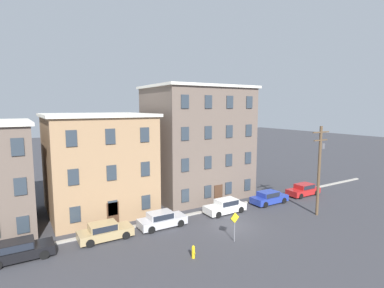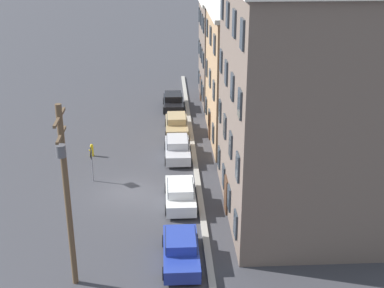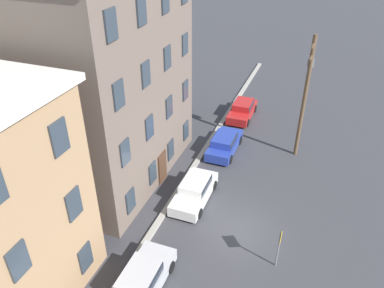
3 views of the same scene
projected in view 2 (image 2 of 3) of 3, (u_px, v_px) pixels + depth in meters
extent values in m
plane|color=#38383D|center=(130.00, 192.00, 34.69)|extent=(200.00, 200.00, 0.00)
cube|color=#9E998E|center=(199.00, 189.00, 34.88)|extent=(56.00, 0.36, 0.16)
cube|color=#66564C|center=(251.00, 52.00, 51.53)|extent=(8.13, 9.56, 9.46)
cube|color=silver|center=(253.00, 0.00, 49.67)|extent=(8.63, 10.06, 0.30)
cube|color=#2D3842|center=(199.00, 76.00, 55.30)|extent=(0.90, 0.10, 1.40)
cube|color=#2D3842|center=(199.00, 46.00, 54.11)|extent=(0.90, 0.10, 1.40)
cube|color=#2D3842|center=(199.00, 14.00, 52.91)|extent=(0.90, 0.10, 1.40)
cube|color=#2D3842|center=(200.00, 81.00, 53.43)|extent=(0.90, 0.10, 1.40)
cube|color=#2D3842|center=(200.00, 50.00, 52.23)|extent=(0.90, 0.10, 1.40)
cube|color=#2D3842|center=(200.00, 17.00, 51.03)|extent=(0.90, 0.10, 1.40)
cube|color=#2D3842|center=(201.00, 87.00, 51.55)|extent=(0.90, 0.10, 1.40)
cube|color=#2D3842|center=(202.00, 55.00, 50.35)|extent=(0.90, 0.10, 1.40)
cube|color=#2D3842|center=(202.00, 21.00, 49.15)|extent=(0.90, 0.10, 1.40)
cube|color=#2D3842|center=(203.00, 93.00, 49.67)|extent=(0.90, 0.10, 1.40)
cube|color=#2D3842|center=(203.00, 60.00, 48.47)|extent=(0.90, 0.10, 1.40)
cube|color=#2D3842|center=(203.00, 25.00, 47.28)|extent=(0.90, 0.10, 1.40)
cube|color=#472D1E|center=(201.00, 89.00, 52.67)|extent=(1.10, 0.10, 2.20)
cube|color=#9E7A56|center=(272.00, 77.00, 41.90)|extent=(9.89, 9.73, 10.00)
cube|color=silver|center=(276.00, 10.00, 39.94)|extent=(10.39, 10.23, 0.30)
cube|color=#2D3842|center=(206.00, 106.00, 45.97)|extent=(0.90, 0.10, 1.40)
cube|color=#2D3842|center=(207.00, 68.00, 44.71)|extent=(0.90, 0.10, 1.40)
cube|color=#2D3842|center=(207.00, 28.00, 43.44)|extent=(0.90, 0.10, 1.40)
cube|color=#2D3842|center=(209.00, 118.00, 42.93)|extent=(0.90, 0.10, 1.40)
cube|color=#2D3842|center=(210.00, 78.00, 41.66)|extent=(0.90, 0.10, 1.40)
cube|color=#2D3842|center=(210.00, 35.00, 40.39)|extent=(0.90, 0.10, 1.40)
cube|color=#2D3842|center=(213.00, 133.00, 39.88)|extent=(0.90, 0.10, 1.40)
cube|color=#2D3842|center=(214.00, 90.00, 38.62)|extent=(0.90, 0.10, 1.40)
cube|color=#2D3842|center=(214.00, 44.00, 37.35)|extent=(0.90, 0.10, 1.40)
cube|color=#472D1E|center=(209.00, 125.00, 43.14)|extent=(1.10, 0.10, 2.20)
cube|color=#66564C|center=(309.00, 107.00, 30.13)|extent=(11.55, 9.03, 13.17)
cube|color=#2D3842|center=(219.00, 157.00, 35.78)|extent=(0.90, 0.10, 1.40)
cube|color=#2D3842|center=(220.00, 111.00, 34.53)|extent=(0.90, 0.10, 1.40)
cube|color=#2D3842|center=(221.00, 61.00, 33.28)|extent=(0.90, 0.10, 1.40)
cube|color=#2D3842|center=(222.00, 7.00, 32.03)|extent=(0.90, 0.10, 1.40)
cube|color=#2D3842|center=(224.00, 176.00, 33.12)|extent=(0.90, 0.10, 1.40)
cube|color=#2D3842|center=(225.00, 126.00, 31.87)|extent=(0.90, 0.10, 1.40)
cube|color=#2D3842|center=(226.00, 73.00, 30.61)|extent=(0.90, 0.10, 1.40)
cube|color=#2D3842|center=(228.00, 14.00, 29.36)|extent=(0.90, 0.10, 1.40)
cube|color=#2D3842|center=(229.00, 198.00, 30.45)|extent=(0.90, 0.10, 1.40)
cube|color=#2D3842|center=(231.00, 145.00, 29.20)|extent=(0.90, 0.10, 1.40)
cube|color=#2D3842|center=(232.00, 87.00, 27.95)|extent=(0.90, 0.10, 1.40)
cube|color=#2D3842|center=(234.00, 23.00, 26.70)|extent=(0.90, 0.10, 1.40)
cube|color=#2D3842|center=(235.00, 224.00, 27.78)|extent=(0.90, 0.10, 1.40)
cube|color=#2D3842|center=(237.00, 167.00, 26.53)|extent=(0.90, 0.10, 1.40)
cube|color=#2D3842|center=(240.00, 104.00, 25.28)|extent=(0.90, 0.10, 1.40)
cube|color=#2D3842|center=(242.00, 34.00, 24.03)|extent=(0.90, 0.10, 1.40)
cube|color=#472D1E|center=(226.00, 195.00, 31.99)|extent=(1.10, 0.10, 2.20)
cube|color=black|center=(173.00, 103.00, 50.20)|extent=(4.40, 1.80, 0.70)
cube|color=black|center=(173.00, 96.00, 50.15)|extent=(2.20, 1.51, 0.55)
cube|color=#1E232D|center=(173.00, 96.00, 50.15)|extent=(2.02, 1.58, 0.48)
cylinder|color=black|center=(183.00, 110.00, 48.98)|extent=(0.66, 0.22, 0.66)
cylinder|color=black|center=(164.00, 111.00, 48.90)|extent=(0.66, 0.22, 0.66)
cylinder|color=black|center=(182.00, 101.00, 51.66)|extent=(0.66, 0.22, 0.66)
cylinder|color=black|center=(164.00, 101.00, 51.58)|extent=(0.66, 0.22, 0.66)
cube|color=tan|center=(177.00, 126.00, 44.52)|extent=(4.40, 1.80, 0.70)
cube|color=tan|center=(176.00, 118.00, 44.47)|extent=(2.20, 1.51, 0.55)
cube|color=#1E232D|center=(176.00, 118.00, 44.47)|extent=(2.02, 1.58, 0.48)
cylinder|color=black|center=(188.00, 135.00, 43.30)|extent=(0.66, 0.22, 0.66)
cylinder|color=black|center=(167.00, 135.00, 43.22)|extent=(0.66, 0.22, 0.66)
cylinder|color=black|center=(186.00, 122.00, 45.98)|extent=(0.66, 0.22, 0.66)
cylinder|color=black|center=(166.00, 123.00, 45.90)|extent=(0.66, 0.22, 0.66)
cube|color=#B7B7BC|center=(178.00, 150.00, 39.74)|extent=(4.40, 1.80, 0.70)
cube|color=#B7B7BC|center=(177.00, 142.00, 39.69)|extent=(2.20, 1.51, 0.55)
cube|color=#1E232D|center=(177.00, 142.00, 39.69)|extent=(2.02, 1.58, 0.48)
cylinder|color=black|center=(190.00, 161.00, 38.52)|extent=(0.66, 0.22, 0.66)
cylinder|color=black|center=(166.00, 161.00, 38.44)|extent=(0.66, 0.22, 0.66)
cylinder|color=black|center=(188.00, 145.00, 41.20)|extent=(0.66, 0.22, 0.66)
cylinder|color=black|center=(166.00, 146.00, 41.12)|extent=(0.66, 0.22, 0.66)
cube|color=silver|center=(180.00, 196.00, 33.12)|extent=(4.40, 1.80, 0.70)
cube|color=silver|center=(180.00, 188.00, 32.70)|extent=(2.20, 1.51, 0.55)
cube|color=#1E232D|center=(180.00, 188.00, 32.70)|extent=(2.02, 1.58, 0.48)
cylinder|color=black|center=(167.00, 188.00, 34.49)|extent=(0.66, 0.22, 0.66)
cylinder|color=black|center=(193.00, 188.00, 34.58)|extent=(0.66, 0.22, 0.66)
cylinder|color=black|center=(167.00, 210.00, 31.81)|extent=(0.66, 0.22, 0.66)
cylinder|color=black|center=(195.00, 210.00, 31.90)|extent=(0.66, 0.22, 0.66)
cube|color=#233899|center=(181.00, 253.00, 27.35)|extent=(4.40, 1.80, 0.70)
cube|color=#233899|center=(181.00, 240.00, 27.30)|extent=(2.20, 1.51, 0.55)
cube|color=#1E232D|center=(181.00, 240.00, 27.30)|extent=(2.02, 1.58, 0.48)
cylinder|color=black|center=(199.00, 272.00, 26.13)|extent=(0.66, 0.22, 0.66)
cylinder|color=black|center=(165.00, 274.00, 26.05)|extent=(0.66, 0.22, 0.66)
cylinder|color=black|center=(196.00, 240.00, 28.81)|extent=(0.66, 0.22, 0.66)
cylinder|color=black|center=(164.00, 241.00, 28.72)|extent=(0.66, 0.22, 0.66)
cylinder|color=slate|center=(92.00, 165.00, 35.76)|extent=(0.08, 0.08, 2.35)
cube|color=yellow|center=(91.00, 153.00, 35.43)|extent=(0.89, 0.03, 0.89)
cube|color=black|center=(91.00, 153.00, 35.43)|extent=(0.96, 0.02, 0.96)
cylinder|color=brown|center=(68.00, 200.00, 24.21)|extent=(0.28, 0.28, 9.09)
cube|color=brown|center=(59.00, 117.00, 22.71)|extent=(2.40, 0.12, 0.12)
cube|color=brown|center=(61.00, 135.00, 23.01)|extent=(2.00, 0.12, 0.12)
cylinder|color=#515156|center=(61.00, 151.00, 22.92)|extent=(0.44, 0.44, 0.55)
cylinder|color=yellow|center=(92.00, 151.00, 39.99)|extent=(0.24, 0.24, 0.80)
sphere|color=yellow|center=(92.00, 145.00, 39.82)|extent=(0.22, 0.22, 0.22)
cylinder|color=yellow|center=(90.00, 150.00, 39.96)|extent=(0.10, 0.12, 0.10)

